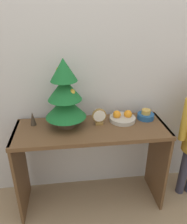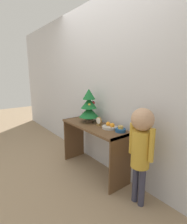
{
  "view_description": "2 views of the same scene",
  "coord_description": "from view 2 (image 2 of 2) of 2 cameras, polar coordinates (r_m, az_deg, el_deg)",
  "views": [
    {
      "loc": [
        -0.16,
        -1.19,
        1.51
      ],
      "look_at": [
        0.02,
        0.21,
        0.85
      ],
      "focal_mm": 35.0,
      "sensor_mm": 36.0,
      "label": 1
    },
    {
      "loc": [
        1.92,
        -1.25,
        1.44
      ],
      "look_at": [
        0.04,
        0.18,
        0.92
      ],
      "focal_mm": 28.0,
      "sensor_mm": 36.0,
      "label": 2
    }
  ],
  "objects": [
    {
      "name": "ground_plane",
      "position": [
        2.71,
        -3.66,
        -19.76
      ],
      "size": [
        12.0,
        12.0,
        0.0
      ],
      "primitive_type": "plane",
      "color": "#997F60"
    },
    {
      "name": "console_table",
      "position": [
        2.57,
        0.04,
        -7.82
      ],
      "size": [
        1.13,
        0.41,
        0.72
      ],
      "color": "brown",
      "rests_on": "ground_plane"
    },
    {
      "name": "singing_bowl",
      "position": [
        2.25,
        8.81,
        -5.73
      ],
      "size": [
        0.13,
        0.13,
        0.08
      ],
      "color": "#235189",
      "rests_on": "console_table"
    },
    {
      "name": "figurine",
      "position": [
        2.9,
        -3.57,
        -0.99
      ],
      "size": [
        0.05,
        0.05,
        0.11
      ],
      "color": "#382D23",
      "rests_on": "console_table"
    },
    {
      "name": "desk_clock",
      "position": [
        2.48,
        1.76,
        -3.06
      ],
      "size": [
        0.11,
        0.04,
        0.13
      ],
      "color": "olive",
      "rests_on": "console_table"
    },
    {
      "name": "back_wall",
      "position": [
        2.58,
        4.54,
        8.1
      ],
      "size": [
        7.0,
        0.05,
        2.5
      ],
      "primitive_type": "cube",
      "color": "silver",
      "rests_on": "ground_plane"
    },
    {
      "name": "fruit_bowl",
      "position": [
        2.38,
        5.34,
        -4.73
      ],
      "size": [
        0.2,
        0.2,
        0.08
      ],
      "color": "#B7B2A8",
      "rests_on": "console_table"
    },
    {
      "name": "child_figure",
      "position": [
        1.93,
        15.3,
        -9.58
      ],
      "size": [
        0.31,
        0.24,
        1.1
      ],
      "color": "#38384C",
      "rests_on": "ground_plane"
    },
    {
      "name": "mini_tree",
      "position": [
        2.63,
        -1.48,
        1.99
      ],
      "size": [
        0.3,
        0.3,
        0.51
      ],
      "color": "#4C3828",
      "rests_on": "console_table"
    }
  ]
}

